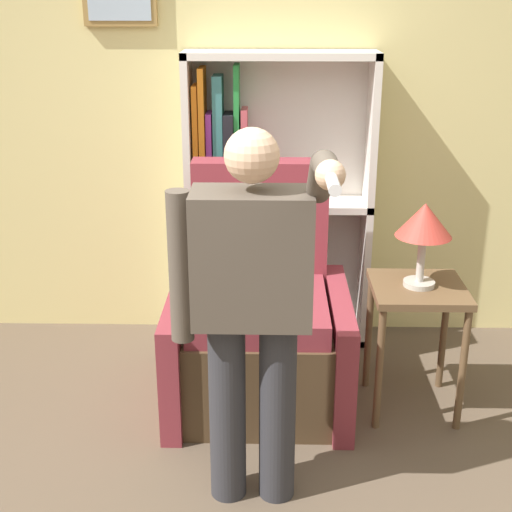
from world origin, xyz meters
name	(u,v)px	position (x,y,z in m)	size (l,w,h in m)	color
wall_back	(236,102)	(0.00, 2.03, 1.40)	(8.00, 0.11, 2.80)	#DBCC84
bookcase	(256,209)	(0.11, 1.87, 0.82)	(1.06, 0.28, 1.70)	silver
armchair	(259,329)	(0.15, 1.20, 0.38)	(0.91, 0.87, 1.19)	#4C3823
person_standing	(252,302)	(0.13, 0.38, 0.89)	(0.60, 0.78, 1.56)	#2D2D33
side_table	(417,309)	(0.92, 1.09, 0.55)	(0.45, 0.45, 0.67)	brown
table_lamp	(424,224)	(0.92, 1.09, 0.98)	(0.27, 0.27, 0.41)	#B7B2A8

